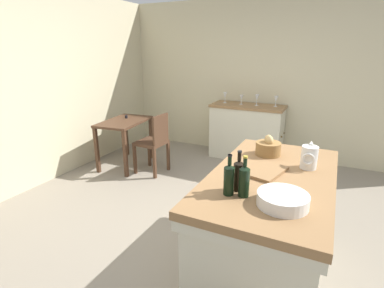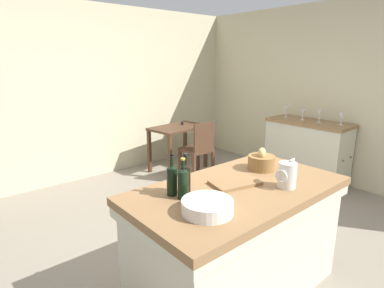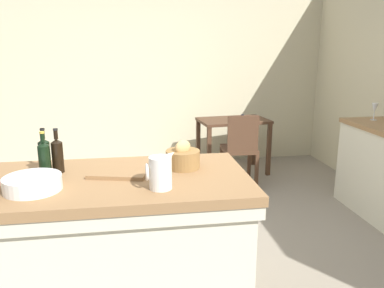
% 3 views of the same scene
% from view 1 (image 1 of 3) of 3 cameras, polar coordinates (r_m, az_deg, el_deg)
% --- Properties ---
extents(ground_plane, '(6.76, 6.76, 0.00)m').
position_cam_1_polar(ground_plane, '(3.27, 3.34, -15.91)').
color(ground_plane, gray).
extents(wall_back, '(5.32, 0.12, 2.60)m').
position_cam_1_polar(wall_back, '(4.44, -29.47, 8.94)').
color(wall_back, beige).
rests_on(wall_back, ground).
extents(wall_right, '(0.12, 5.20, 2.60)m').
position_cam_1_polar(wall_right, '(5.25, 14.85, 11.70)').
color(wall_right, beige).
rests_on(wall_right, ground).
extents(island_table, '(1.65, 0.90, 0.89)m').
position_cam_1_polar(island_table, '(2.59, 14.42, -13.98)').
color(island_table, olive).
rests_on(island_table, ground).
extents(side_cabinet, '(0.52, 1.22, 0.92)m').
position_cam_1_polar(side_cabinet, '(5.13, 10.38, 2.34)').
color(side_cabinet, olive).
rests_on(side_cabinet, ground).
extents(writing_desk, '(0.96, 0.66, 0.79)m').
position_cam_1_polar(writing_desk, '(4.81, -12.80, 3.02)').
color(writing_desk, '#472D1E').
rests_on(writing_desk, ground).
extents(wooden_chair, '(0.42, 0.42, 0.91)m').
position_cam_1_polar(wooden_chair, '(4.45, -7.24, 0.52)').
color(wooden_chair, '#472D1E').
rests_on(wooden_chair, ground).
extents(pitcher, '(0.17, 0.13, 0.23)m').
position_cam_1_polar(pitcher, '(2.58, 21.53, -2.34)').
color(pitcher, silver).
rests_on(pitcher, island_table).
extents(wash_bowl, '(0.32, 0.32, 0.08)m').
position_cam_1_polar(wash_bowl, '(1.96, 16.99, -10.17)').
color(wash_bowl, silver).
rests_on(wash_bowl, island_table).
extents(bread_basket, '(0.23, 0.23, 0.19)m').
position_cam_1_polar(bread_basket, '(2.80, 14.40, -0.68)').
color(bread_basket, olive).
rests_on(bread_basket, island_table).
extents(cutting_board, '(0.40, 0.29, 0.02)m').
position_cam_1_polar(cutting_board, '(2.42, 14.16, -5.12)').
color(cutting_board, olive).
rests_on(cutting_board, island_table).
extents(wine_bottle_dark, '(0.07, 0.07, 0.29)m').
position_cam_1_polar(wine_bottle_dark, '(2.06, 8.91, -5.80)').
color(wine_bottle_dark, black).
rests_on(wine_bottle_dark, island_table).
extents(wine_bottle_amber, '(0.07, 0.07, 0.28)m').
position_cam_1_polar(wine_bottle_amber, '(1.99, 7.10, -6.59)').
color(wine_bottle_amber, black).
rests_on(wine_bottle_amber, island_table).
extents(wine_bottle_green, '(0.07, 0.07, 0.28)m').
position_cam_1_polar(wine_bottle_green, '(1.98, 9.96, -6.85)').
color(wine_bottle_green, black).
rests_on(wine_bottle_green, island_table).
extents(wine_glass_far_left, '(0.07, 0.07, 0.17)m').
position_cam_1_polar(wine_glass_far_left, '(4.98, 15.79, 8.23)').
color(wine_glass_far_left, white).
rests_on(wine_glass_far_left, side_cabinet).
extents(wine_glass_left, '(0.07, 0.07, 0.18)m').
position_cam_1_polar(wine_glass_left, '(4.99, 12.34, 8.63)').
color(wine_glass_left, white).
rests_on(wine_glass_left, side_cabinet).
extents(wine_glass_middle, '(0.07, 0.07, 0.16)m').
position_cam_1_polar(wine_glass_middle, '(5.05, 9.45, 8.74)').
color(wine_glass_middle, white).
rests_on(wine_glass_middle, side_cabinet).
extents(wine_glass_right, '(0.07, 0.07, 0.18)m').
position_cam_1_polar(wine_glass_right, '(5.15, 6.36, 9.21)').
color(wine_glass_right, white).
rests_on(wine_glass_right, side_cabinet).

